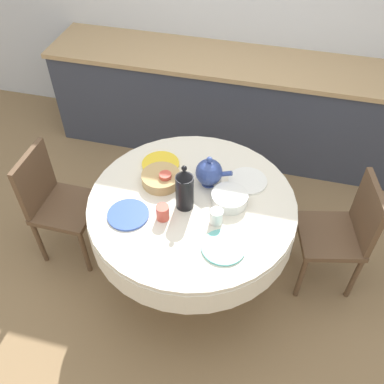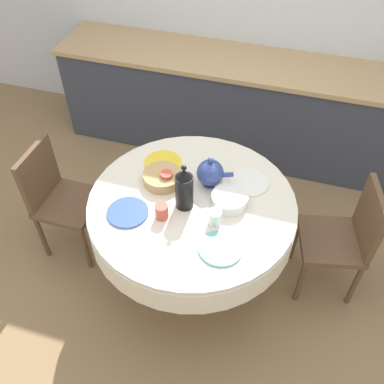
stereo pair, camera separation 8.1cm
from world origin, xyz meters
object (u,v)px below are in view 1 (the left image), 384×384
at_px(chair_right, 55,200).
at_px(coffee_carafe, 185,189).
at_px(teapot, 209,172).
at_px(chair_left, 343,230).

xyz_separation_m(chair_right, coffee_carafe, (0.95, -0.05, 0.40)).
relative_size(coffee_carafe, teapot, 1.38).
height_order(coffee_carafe, teapot, coffee_carafe).
bearing_deg(teapot, chair_left, 3.02).
relative_size(chair_right, teapot, 3.80).
xyz_separation_m(chair_left, chair_right, (-1.94, -0.21, 0.00)).
height_order(chair_left, coffee_carafe, coffee_carafe).
xyz_separation_m(coffee_carafe, teapot, (0.10, 0.22, -0.05)).
bearing_deg(teapot, coffee_carafe, -113.95).
distance_m(chair_right, teapot, 1.12).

